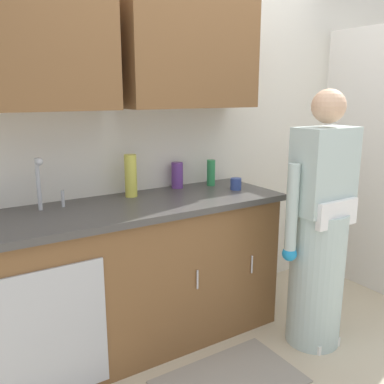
% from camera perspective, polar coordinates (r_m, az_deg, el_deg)
% --- Properties ---
extents(ground_plane, '(9.00, 9.00, 0.00)m').
position_cam_1_polar(ground_plane, '(2.71, 10.75, -22.92)').
color(ground_plane, beige).
extents(kitchen_wall_with_uppers, '(4.80, 0.44, 2.70)m').
position_cam_1_polar(kitchen_wall_with_uppers, '(2.92, -3.65, 11.02)').
color(kitchen_wall_with_uppers, silver).
rests_on(kitchen_wall_with_uppers, ground).
extents(closet_door_panel, '(0.04, 1.10, 2.10)m').
position_cam_1_polar(closet_door_panel, '(3.62, 24.18, 3.55)').
color(closet_door_panel, silver).
rests_on(closet_door_panel, ground).
extents(counter_cabinet, '(1.90, 0.62, 0.90)m').
position_cam_1_polar(counter_cabinet, '(2.72, -8.10, -11.67)').
color(counter_cabinet, brown).
rests_on(counter_cabinet, ground).
extents(countertop, '(1.96, 0.66, 0.04)m').
position_cam_1_polar(countertop, '(2.56, -8.39, -2.05)').
color(countertop, '#474442').
rests_on(countertop, counter_cabinet).
extents(sink, '(0.50, 0.36, 0.35)m').
position_cam_1_polar(sink, '(2.42, -18.30, -3.32)').
color(sink, '#B7BABF').
rests_on(sink, counter_cabinet).
extents(person_at_sink, '(0.55, 0.34, 1.62)m').
position_cam_1_polar(person_at_sink, '(2.74, 16.95, -6.43)').
color(person_at_sink, white).
rests_on(person_at_sink, ground).
extents(floor_mat, '(0.80, 0.50, 0.01)m').
position_cam_1_polar(floor_mat, '(2.59, 5.16, -24.43)').
color(floor_mat, gray).
rests_on(floor_mat, ground).
extents(bottle_cleaner_spray, '(0.08, 0.08, 0.18)m').
position_cam_1_polar(bottle_cleaner_spray, '(2.94, -2.04, 2.31)').
color(bottle_cleaner_spray, '#66388C').
rests_on(bottle_cleaner_spray, countertop).
extents(bottle_soap, '(0.08, 0.08, 0.27)m').
position_cam_1_polar(bottle_soap, '(2.71, -8.37, 2.22)').
color(bottle_soap, '#D8D14C').
rests_on(bottle_soap, countertop).
extents(bottle_dish_liquid, '(0.06, 0.06, 0.19)m').
position_cam_1_polar(bottle_dish_liquid, '(3.01, 2.61, 2.64)').
color(bottle_dish_liquid, '#2D8C4C').
rests_on(bottle_dish_liquid, countertop).
extents(cup_by_sink, '(0.08, 0.08, 0.08)m').
position_cam_1_polar(cup_by_sink, '(2.90, 6.01, 1.10)').
color(cup_by_sink, '#33478C').
rests_on(cup_by_sink, countertop).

